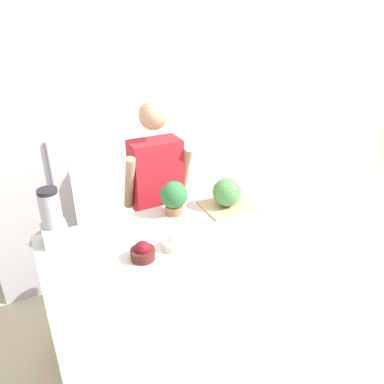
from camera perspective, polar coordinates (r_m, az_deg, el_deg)
name	(u,v)px	position (r m, az deg, el deg)	size (l,w,h in m)	color
ground_plane	(219,370)	(2.86, 4.19, -25.39)	(14.00, 14.00, 0.00)	beige
wall_back	(115,114)	(3.83, -11.59, 11.64)	(8.00, 0.06, 2.60)	silver
counter_island	(194,284)	(2.76, 0.37, -13.80)	(1.96, 0.76, 0.94)	beige
refrigerator	(25,187)	(3.47, -24.12, 0.69)	(0.67, 0.72, 1.75)	#B7B7BC
person	(157,200)	(3.03, -5.33, -1.20)	(0.53, 0.26, 1.65)	#333338
cutting_board	(228,206)	(2.74, 5.50, -2.11)	(0.37, 0.30, 0.01)	tan
watermelon	(227,192)	(2.69, 5.34, -0.03)	(0.21, 0.21, 0.21)	#4C8C47
bowl_cherries	(143,252)	(2.20, -7.52, -9.05)	(0.14, 0.14, 0.11)	#511E19
bowl_cream	(175,243)	(2.28, -2.64, -7.77)	(0.15, 0.15, 0.09)	white
blender	(52,219)	(2.40, -20.50, -3.91)	(0.15, 0.15, 0.37)	#B7B7BC
potted_plant	(174,197)	(2.59, -2.77, -0.72)	(0.19, 0.19, 0.24)	#996647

